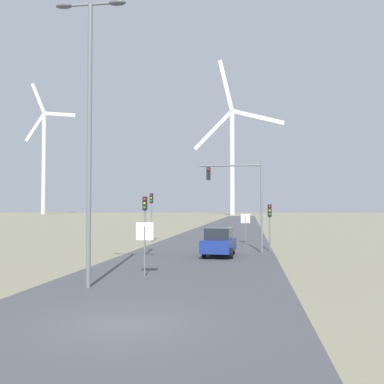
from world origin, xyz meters
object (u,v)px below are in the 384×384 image
object	(u,v)px
traffic_light_mast_overhead	(240,188)
car_approaching	(219,242)
streetlamp	(90,111)
stop_sign_far	(245,223)
traffic_light_post_near_left	(145,212)
traffic_light_post_near_right	(270,217)
wind_turbine_left	(232,149)
wind_turbine_far_left	(44,153)
stop_sign_near	(145,239)
traffic_light_post_mid_left	(151,206)

from	to	relation	value
traffic_light_mast_overhead	car_approaching	xyz separation A→B (m)	(-1.29, -2.75, -3.57)
streetlamp	stop_sign_far	size ratio (longest dim) A/B	4.35
traffic_light_post_near_left	traffic_light_post_near_right	distance (m)	9.20
wind_turbine_left	traffic_light_post_near_right	bearing A→B (deg)	-86.82
streetlamp	traffic_light_post_near_right	size ratio (longest dim) A/B	3.35
traffic_light_post_near_left	wind_turbine_far_left	size ratio (longest dim) A/B	0.05
stop_sign_far	car_approaching	distance (m)	10.87
car_approaching	traffic_light_post_near_left	bearing A→B (deg)	179.23
stop_sign_far	wind_turbine_far_left	world-z (taller)	wind_turbine_far_left
traffic_light_post_near_left	wind_turbine_far_left	distance (m)	222.45
stop_sign_near	car_approaching	distance (m)	9.24
traffic_light_post_near_left	stop_sign_near	bearing A→B (deg)	-76.59
wind_turbine_far_left	car_approaching	bearing A→B (deg)	-61.47
wind_turbine_far_left	traffic_light_post_near_left	bearing A→B (deg)	-62.57
traffic_light_mast_overhead	wind_turbine_far_left	xyz separation A→B (m)	(-107.73, 193.05, 27.58)
traffic_light_post_near_left	wind_turbine_left	size ratio (longest dim) A/B	0.05
traffic_light_mast_overhead	traffic_light_post_near_left	bearing A→B (deg)	-156.42
wind_turbine_far_left	streetlamp	bearing A→B (deg)	-63.80
traffic_light_post_mid_left	wind_turbine_far_left	world-z (taller)	wind_turbine_far_left
stop_sign_far	traffic_light_mast_overhead	xyz separation A→B (m)	(-0.28, -7.97, 2.67)
streetlamp	traffic_light_mast_overhead	bearing A→B (deg)	69.23
stop_sign_near	traffic_light_mast_overhead	size ratio (longest dim) A/B	0.39
wind_turbine_left	car_approaching	bearing A→B (deg)	-88.00
car_approaching	wind_turbine_left	bearing A→B (deg)	92.00
streetlamp	car_approaching	world-z (taller)	streetlamp
streetlamp	stop_sign_far	distance (m)	23.88
stop_sign_far	traffic_light_post_mid_left	world-z (taller)	traffic_light_post_mid_left
traffic_light_post_mid_left	car_approaching	size ratio (longest dim) A/B	1.05
streetlamp	wind_turbine_left	xyz separation A→B (m)	(-1.80, 185.49, 22.87)
traffic_light_post_near_left	wind_turbine_far_left	bearing A→B (deg)	117.43
traffic_light_post_near_right	wind_turbine_far_left	xyz separation A→B (m)	(-109.81, 191.67, 29.60)
traffic_light_post_near_right	traffic_light_mast_overhead	world-z (taller)	traffic_light_mast_overhead
traffic_light_post_near_right	wind_turbine_far_left	size ratio (longest dim) A/B	0.05
stop_sign_near	streetlamp	bearing A→B (deg)	-115.86
traffic_light_post_near_left	wind_turbine_left	xyz separation A→B (m)	(-1.19, 173.55, 26.96)
traffic_light_post_mid_left	traffic_light_mast_overhead	xyz separation A→B (m)	(8.23, -8.55, 1.24)
traffic_light_mast_overhead	stop_sign_far	bearing A→B (deg)	88.00
streetlamp	traffic_light_mast_overhead	distance (m)	15.83
stop_sign_near	stop_sign_far	size ratio (longest dim) A/B	0.94
traffic_light_mast_overhead	wind_turbine_left	size ratio (longest dim) A/B	0.09
traffic_light_post_mid_left	wind_turbine_left	distance (m)	164.47
stop_sign_near	car_approaching	xyz separation A→B (m)	(2.76, 8.78, -0.79)
wind_turbine_far_left	stop_sign_near	bearing A→B (deg)	-63.12
traffic_light_mast_overhead	traffic_light_post_mid_left	bearing A→B (deg)	133.91
wind_turbine_far_left	wind_turbine_left	world-z (taller)	wind_turbine_left
stop_sign_far	wind_turbine_far_left	bearing A→B (deg)	120.27
traffic_light_mast_overhead	wind_turbine_left	distance (m)	172.89
streetlamp	car_approaching	bearing A→B (deg)	70.28
traffic_light_post_near_left	traffic_light_mast_overhead	world-z (taller)	traffic_light_mast_overhead
traffic_light_post_near_left	car_approaching	xyz separation A→B (m)	(4.87, -0.07, -1.91)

